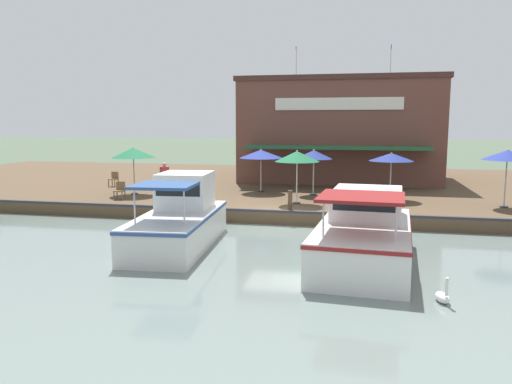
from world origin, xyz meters
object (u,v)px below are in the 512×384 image
(person_near_entrance, at_px, (165,175))
(swan, at_px, (443,296))
(mooring_post, at_px, (290,201))
(waterfront_restaurant, at_px, (341,130))
(cafe_chair_far_corner_seat, at_px, (391,195))
(cafe_chair_mid_patio, at_px, (114,178))
(patio_umbrella_back_row, at_px, (297,156))
(cafe_chair_facing_river, at_px, (120,190))
(patio_umbrella_near_quay_edge, at_px, (133,153))
(patio_umbrella_mid_patio_right, at_px, (391,157))
(patio_umbrella_mid_patio_left, at_px, (507,155))
(patio_umbrella_by_entrance, at_px, (314,155))
(patio_umbrella_far_corner, at_px, (261,154))
(motorboat_distant_upstream, at_px, (366,232))
(tree_behind_restaurant, at_px, (364,114))
(motorboat_mid_row, at_px, (184,219))

(person_near_entrance, distance_m, swan, 16.81)
(mooring_post, height_order, swan, mooring_post)
(waterfront_restaurant, xyz_separation_m, cafe_chair_far_corner_seat, (10.92, 2.78, -2.75))
(cafe_chair_mid_patio, distance_m, person_near_entrance, 5.04)
(patio_umbrella_back_row, bearing_deg, waterfront_restaurant, 172.76)
(waterfront_restaurant, xyz_separation_m, swan, (21.76, 3.46, -3.60))
(swan, bearing_deg, cafe_chair_facing_river, -126.60)
(patio_umbrella_near_quay_edge, bearing_deg, patio_umbrella_mid_patio_right, 94.38)
(person_near_entrance, relative_size, swan, 2.45)
(patio_umbrella_mid_patio_left, xyz_separation_m, mooring_post, (3.04, -9.04, -1.84))
(waterfront_restaurant, relative_size, patio_umbrella_mid_patio_left, 4.82)
(patio_umbrella_mid_patio_left, bearing_deg, patio_umbrella_by_entrance, -103.65)
(patio_umbrella_near_quay_edge, distance_m, patio_umbrella_by_entrance, 9.27)
(cafe_chair_far_corner_seat, bearing_deg, patio_umbrella_back_row, -85.50)
(swan, bearing_deg, patio_umbrella_far_corner, -152.47)
(motorboat_distant_upstream, bearing_deg, patio_umbrella_far_corner, -151.95)
(patio_umbrella_back_row, height_order, patio_umbrella_by_entrance, patio_umbrella_back_row)
(patio_umbrella_mid_patio_left, height_order, tree_behind_restaurant, tree_behind_restaurant)
(tree_behind_restaurant, bearing_deg, mooring_post, -10.15)
(waterfront_restaurant, relative_size, cafe_chair_facing_river, 14.59)
(cafe_chair_mid_patio, bearing_deg, patio_umbrella_far_corner, 87.04)
(waterfront_restaurant, height_order, mooring_post, waterfront_restaurant)
(cafe_chair_mid_patio, distance_m, swan, 21.68)
(cafe_chair_mid_patio, relative_size, tree_behind_restaurant, 0.14)
(patio_umbrella_by_entrance, relative_size, motorboat_distant_upstream, 0.32)
(cafe_chair_facing_river, height_order, motorboat_distant_upstream, motorboat_distant_upstream)
(motorboat_distant_upstream, bearing_deg, swan, 26.06)
(patio_umbrella_near_quay_edge, height_order, patio_umbrella_far_corner, patio_umbrella_near_quay_edge)
(cafe_chair_mid_patio, bearing_deg, patio_umbrella_mid_patio_left, 81.47)
(cafe_chair_facing_river, bearing_deg, motorboat_distant_upstream, 61.58)
(mooring_post, xyz_separation_m, tree_behind_restaurant, (-16.22, 2.90, 3.80))
(patio_umbrella_mid_patio_left, distance_m, motorboat_distant_upstream, 9.95)
(patio_umbrella_far_corner, relative_size, mooring_post, 2.55)
(cafe_chair_far_corner_seat, distance_m, person_near_entrance, 11.25)
(cafe_chair_facing_river, relative_size, swan, 1.23)
(patio_umbrella_back_row, bearing_deg, patio_umbrella_far_corner, -145.40)
(patio_umbrella_mid_patio_left, bearing_deg, patio_umbrella_back_row, -84.41)
(patio_umbrella_back_row, height_order, motorboat_mid_row, patio_umbrella_back_row)
(patio_umbrella_mid_patio_left, xyz_separation_m, patio_umbrella_by_entrance, (-2.09, -8.59, -0.23))
(patio_umbrella_by_entrance, distance_m, cafe_chair_mid_patio, 11.86)
(patio_umbrella_by_entrance, relative_size, cafe_chair_far_corner_seat, 2.75)
(patio_umbrella_far_corner, distance_m, motorboat_distant_upstream, 11.80)
(patio_umbrella_far_corner, bearing_deg, person_near_entrance, -64.63)
(motorboat_distant_upstream, bearing_deg, person_near_entrance, -128.86)
(patio_umbrella_far_corner, distance_m, mooring_post, 6.33)
(waterfront_restaurant, height_order, patio_umbrella_mid_patio_right, waterfront_restaurant)
(patio_umbrella_near_quay_edge, bearing_deg, cafe_chair_mid_patio, -136.37)
(tree_behind_restaurant, bearing_deg, person_near_entrance, -37.81)
(patio_umbrella_near_quay_edge, relative_size, patio_umbrella_far_corner, 1.07)
(waterfront_restaurant, distance_m, motorboat_distant_upstream, 18.38)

